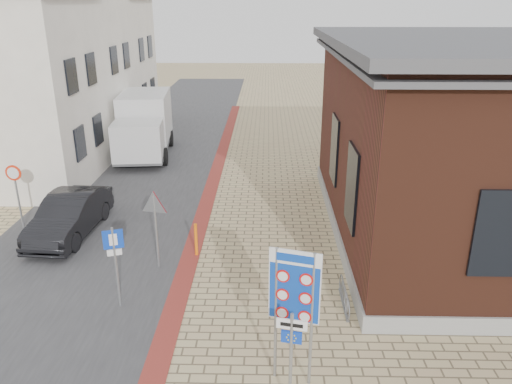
% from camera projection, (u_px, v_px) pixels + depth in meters
% --- Properties ---
extents(ground, '(120.00, 120.00, 0.00)m').
position_uv_depth(ground, '(244.00, 357.00, 11.77)').
color(ground, tan).
rests_on(ground, ground).
extents(road_strip, '(7.00, 60.00, 0.02)m').
position_uv_depth(road_strip, '(151.00, 163.00, 25.89)').
color(road_strip, '#38383A').
rests_on(road_strip, ground).
extents(curb_strip, '(0.60, 40.00, 0.02)m').
position_uv_depth(curb_strip, '(208.00, 199.00, 21.14)').
color(curb_strip, maroon).
rests_on(curb_strip, ground).
extents(townhouse_near, '(7.40, 6.40, 8.30)m').
position_uv_depth(townhouse_near, '(4.00, 92.00, 21.71)').
color(townhouse_near, silver).
rests_on(townhouse_near, ground).
extents(townhouse_mid, '(7.40, 6.40, 9.10)m').
position_uv_depth(townhouse_mid, '(57.00, 66.00, 27.17)').
color(townhouse_mid, silver).
rests_on(townhouse_mid, ground).
extents(townhouse_far, '(7.40, 6.40, 8.30)m').
position_uv_depth(townhouse_far, '(94.00, 61.00, 32.92)').
color(townhouse_far, silver).
rests_on(townhouse_far, ground).
extents(bike_rack, '(0.08, 1.80, 0.60)m').
position_uv_depth(bike_rack, '(344.00, 297.00, 13.68)').
color(bike_rack, slate).
rests_on(bike_rack, ground).
extents(sedan, '(1.84, 4.59, 1.48)m').
position_uv_depth(sedan, '(70.00, 215.00, 17.69)').
color(sedan, black).
rests_on(sedan, ground).
extents(box_truck, '(3.11, 6.39, 3.23)m').
position_uv_depth(box_truck, '(144.00, 125.00, 26.70)').
color(box_truck, slate).
rests_on(box_truck, ground).
extents(border_sign, '(1.06, 0.34, 3.21)m').
position_uv_depth(border_sign, '(294.00, 289.00, 10.24)').
color(border_sign, gray).
rests_on(border_sign, ground).
extents(essen_sign, '(0.60, 0.16, 2.25)m').
position_uv_depth(essen_sign, '(291.00, 347.00, 9.82)').
color(essen_sign, gray).
rests_on(essen_sign, ground).
extents(parking_sign, '(0.51, 0.20, 2.38)m').
position_uv_depth(parking_sign, '(115.00, 254.00, 13.13)').
color(parking_sign, gray).
rests_on(parking_sign, ground).
extents(yield_sign, '(0.89, 0.21, 2.52)m').
position_uv_depth(yield_sign, '(155.00, 211.00, 15.04)').
color(yield_sign, gray).
rests_on(yield_sign, ground).
extents(speed_sign, '(0.58, 0.07, 2.45)m').
position_uv_depth(speed_sign, '(16.00, 186.00, 17.87)').
color(speed_sign, gray).
rests_on(speed_sign, ground).
extents(bollard, '(0.11, 0.11, 1.13)m').
position_uv_depth(bollard, '(196.00, 240.00, 16.27)').
color(bollard, orange).
rests_on(bollard, ground).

